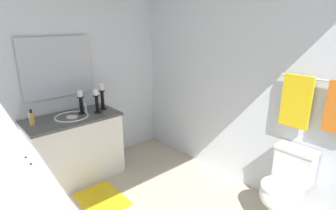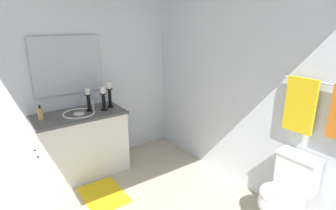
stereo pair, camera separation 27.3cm
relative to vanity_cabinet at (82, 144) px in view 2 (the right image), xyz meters
The scene contains 13 objects.
wall_back 2.07m from the vanity_cabinet, 52.45° to the left, with size 2.97×0.04×2.45m, color silver.
wall_left 0.89m from the vanity_cabinet, 152.28° to the left, with size 0.04×2.68×2.45m, color silver.
vanity_cabinet is the anchor object (origin of this frame).
sink_basin 0.38m from the vanity_cabinet, 90.00° to the left, with size 0.40×0.40×0.24m.
mirror 1.02m from the vanity_cabinet, behind, with size 0.02×0.86×0.73m, color silver.
candle_holder_tall 0.74m from the vanity_cabinet, 93.50° to the left, with size 0.09×0.09×0.34m.
candle_holder_short 0.66m from the vanity_cabinet, 79.27° to the left, with size 0.09×0.09×0.31m.
candle_holder_mid 0.59m from the vanity_cabinet, 105.47° to the left, with size 0.09×0.09×0.29m.
soap_bottle 0.65m from the vanity_cabinet, 95.66° to the right, with size 0.06×0.06×0.18m.
toilet 2.44m from the vanity_cabinet, 30.16° to the left, with size 0.39×0.54×0.75m.
towel_bar 2.83m from the vanity_cabinet, 33.20° to the left, with size 0.02×0.02×0.80m, color silver.
towel_near_vanity 2.59m from the vanity_cabinet, 35.39° to the left, with size 0.28×0.03×0.52m, color yellow.
bath_mat 0.75m from the vanity_cabinet, ahead, with size 0.60×0.44×0.02m, color yellow.
Camera 2 is at (2.04, -1.08, 1.94)m, focal length 28.34 mm.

